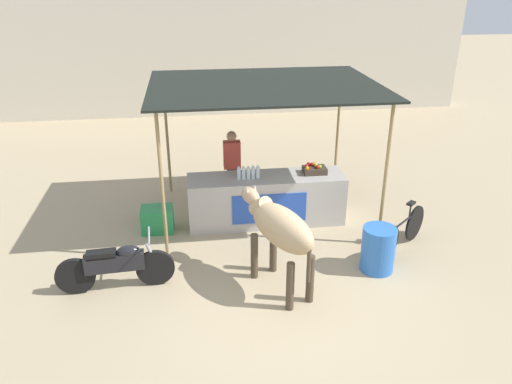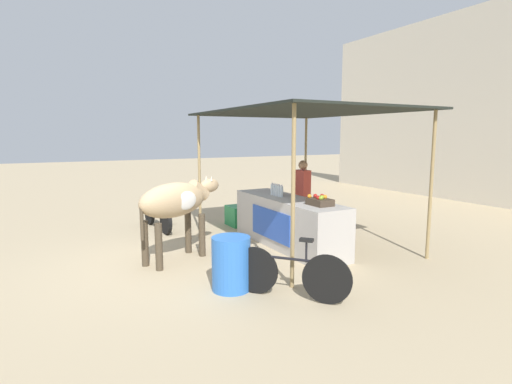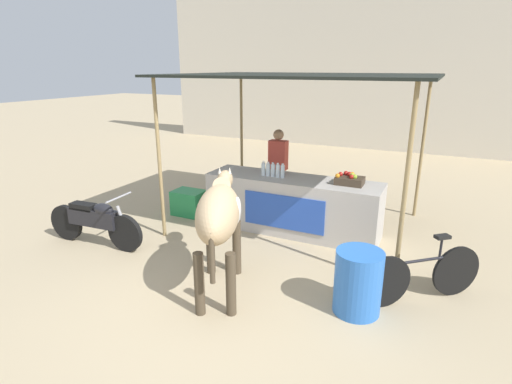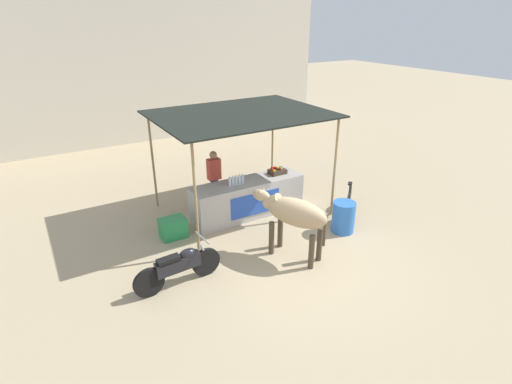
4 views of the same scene
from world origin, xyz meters
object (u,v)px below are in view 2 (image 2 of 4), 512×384
(stall_counter, at_px, (288,222))
(cow, at_px, (177,202))
(motorcycle_parked, at_px, (157,211))
(vendor_behind_counter, at_px, (302,197))
(water_barrel, at_px, (231,263))
(bicycle_leaning, at_px, (290,273))
(cooler_box, at_px, (238,216))
(fruit_crate, at_px, (320,201))

(stall_counter, height_order, cow, cow)
(stall_counter, bearing_deg, motorcycle_parked, -143.76)
(vendor_behind_counter, relative_size, water_barrel, 2.14)
(vendor_behind_counter, bearing_deg, bicycle_leaning, -37.32)
(bicycle_leaning, bearing_deg, cow, -160.67)
(motorcycle_parked, bearing_deg, water_barrel, -0.36)
(water_barrel, relative_size, bicycle_leaning, 0.60)
(stall_counter, bearing_deg, bicycle_leaning, -31.96)
(water_barrel, height_order, cow, cow)
(vendor_behind_counter, height_order, water_barrel, vendor_behind_counter)
(cooler_box, bearing_deg, fruit_crate, 2.87)
(motorcycle_parked, bearing_deg, bicycle_leaning, 6.39)
(stall_counter, height_order, cooler_box, stall_counter)
(stall_counter, relative_size, vendor_behind_counter, 1.82)
(stall_counter, xyz_separation_m, motorcycle_parked, (-2.62, -1.92, -0.05))
(water_barrel, height_order, bicycle_leaning, bicycle_leaning)
(motorcycle_parked, distance_m, bicycle_leaning, 4.87)
(cow, bearing_deg, water_barrel, 8.62)
(water_barrel, distance_m, cow, 1.83)
(vendor_behind_counter, relative_size, cow, 0.91)
(fruit_crate, xyz_separation_m, bicycle_leaning, (1.27, -1.44, -0.69))
(fruit_crate, bearing_deg, cooler_box, -177.13)
(stall_counter, distance_m, cow, 2.28)
(vendor_behind_counter, height_order, cooler_box, vendor_behind_counter)
(cooler_box, height_order, motorcycle_parked, motorcycle_parked)
(fruit_crate, bearing_deg, motorcycle_parked, -151.00)
(cow, bearing_deg, bicycle_leaning, 19.33)
(motorcycle_parked, bearing_deg, fruit_crate, 29.00)
(water_barrel, bearing_deg, vendor_behind_counter, 128.37)
(stall_counter, xyz_separation_m, bicycle_leaning, (2.21, -1.38, -0.13))
(cow, bearing_deg, vendor_behind_counter, 98.60)
(vendor_behind_counter, bearing_deg, cooler_box, -150.65)
(vendor_behind_counter, xyz_separation_m, water_barrel, (2.14, -2.70, -0.46))
(stall_counter, relative_size, water_barrel, 3.90)
(fruit_crate, xyz_separation_m, vendor_behind_counter, (-1.53, 0.70, -0.19))
(vendor_behind_counter, distance_m, water_barrel, 3.48)
(water_barrel, bearing_deg, motorcycle_parked, 179.64)
(vendor_behind_counter, relative_size, bicycle_leaning, 1.29)
(water_barrel, bearing_deg, stall_counter, 128.57)
(cow, xyz_separation_m, motorcycle_parked, (-2.49, 0.28, -0.61))
(cooler_box, xyz_separation_m, cow, (1.96, -2.11, 0.79))
(stall_counter, bearing_deg, vendor_behind_counter, 127.86)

